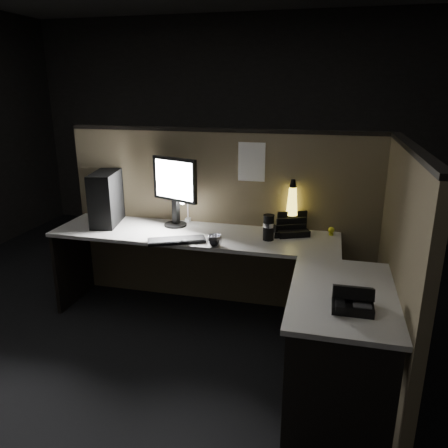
% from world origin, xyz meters
% --- Properties ---
extents(floor, '(6.00, 6.00, 0.00)m').
position_xyz_m(floor, '(0.00, 0.00, 0.00)').
color(floor, black).
rests_on(floor, ground).
extents(room_shell, '(6.00, 6.00, 6.00)m').
position_xyz_m(room_shell, '(0.00, 0.00, 1.62)').
color(room_shell, silver).
rests_on(room_shell, ground).
extents(partition_back, '(2.66, 0.06, 1.50)m').
position_xyz_m(partition_back, '(0.00, 0.93, 0.75)').
color(partition_back, brown).
rests_on(partition_back, ground).
extents(partition_right, '(0.06, 1.66, 1.50)m').
position_xyz_m(partition_right, '(1.33, 0.10, 0.75)').
color(partition_right, brown).
rests_on(partition_right, ground).
extents(desk, '(2.60, 1.60, 0.73)m').
position_xyz_m(desk, '(0.18, 0.25, 0.58)').
color(desk, beige).
rests_on(desk, ground).
extents(pc_tower, '(0.27, 0.45, 0.44)m').
position_xyz_m(pc_tower, '(-0.94, 0.67, 0.95)').
color(pc_tower, black).
rests_on(pc_tower, desk).
extents(monitor, '(0.43, 0.21, 0.57)m').
position_xyz_m(monitor, '(-0.36, 0.76, 1.08)').
color(monitor, black).
rests_on(monitor, desk).
extents(keyboard, '(0.45, 0.31, 0.02)m').
position_xyz_m(keyboard, '(-0.21, 0.36, 0.74)').
color(keyboard, black).
rests_on(keyboard, desk).
extents(mouse, '(0.10, 0.08, 0.03)m').
position_xyz_m(mouse, '(-0.14, 0.34, 0.75)').
color(mouse, black).
rests_on(mouse, desk).
extents(clip_lamp, '(0.05, 0.18, 0.23)m').
position_xyz_m(clip_lamp, '(-0.29, 0.81, 0.87)').
color(clip_lamp, white).
rests_on(clip_lamp, desk).
extents(organizer, '(0.31, 0.30, 0.19)m').
position_xyz_m(organizer, '(0.61, 0.77, 0.77)').
color(organizer, black).
rests_on(organizer, desk).
extents(lava_lamp, '(0.11, 0.11, 0.42)m').
position_xyz_m(lava_lamp, '(0.60, 0.85, 0.91)').
color(lava_lamp, black).
rests_on(lava_lamp, desk).
extents(travel_mug, '(0.09, 0.09, 0.20)m').
position_xyz_m(travel_mug, '(0.45, 0.58, 0.83)').
color(travel_mug, black).
rests_on(travel_mug, desk).
extents(steel_mug, '(0.11, 0.11, 0.09)m').
position_xyz_m(steel_mug, '(0.09, 0.34, 0.77)').
color(steel_mug, '#B6B5BD').
rests_on(steel_mug, desk).
extents(figurine, '(0.05, 0.05, 0.05)m').
position_xyz_m(figurine, '(0.92, 0.81, 0.77)').
color(figurine, yellow).
rests_on(figurine, desk).
extents(pinned_paper, '(0.22, 0.00, 0.31)m').
position_xyz_m(pinned_paper, '(0.26, 0.90, 1.27)').
color(pinned_paper, white).
rests_on(pinned_paper, partition_back).
extents(desk_phone, '(0.21, 0.22, 0.13)m').
position_xyz_m(desk_phone, '(1.04, -0.39, 0.78)').
color(desk_phone, black).
rests_on(desk_phone, desk).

